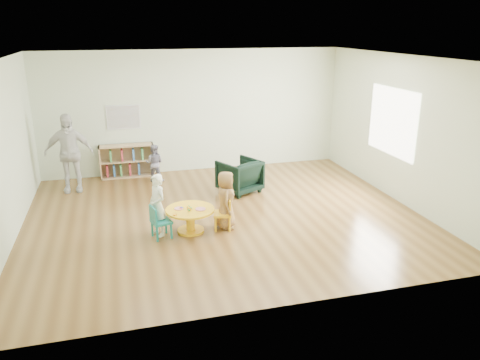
{
  "coord_description": "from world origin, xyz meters",
  "views": [
    {
      "loc": [
        -1.76,
        -7.69,
        3.32
      ],
      "look_at": [
        0.22,
        -0.3,
        0.77
      ],
      "focal_mm": 35.0,
      "sensor_mm": 36.0,
      "label": 1
    }
  ],
  "objects_px": {
    "activity_table": "(190,216)",
    "armchair": "(240,176)",
    "child_right": "(226,200)",
    "adult_caretaker": "(69,153)",
    "kid_chair_right": "(225,213)",
    "bookshelf": "(126,161)",
    "kid_chair_left": "(159,221)",
    "toddler": "(154,163)",
    "child_left": "(157,205)"
  },
  "relations": [
    {
      "from": "armchair",
      "to": "toddler",
      "type": "height_order",
      "value": "toddler"
    },
    {
      "from": "toddler",
      "to": "adult_caretaker",
      "type": "relative_size",
      "value": 0.51
    },
    {
      "from": "activity_table",
      "to": "bookshelf",
      "type": "xyz_separation_m",
      "value": [
        -0.91,
        3.37,
        0.08
      ]
    },
    {
      "from": "toddler",
      "to": "adult_caretaker",
      "type": "xyz_separation_m",
      "value": [
        -1.73,
        -0.2,
        0.4
      ]
    },
    {
      "from": "kid_chair_left",
      "to": "kid_chair_right",
      "type": "xyz_separation_m",
      "value": [
        1.12,
        0.07,
        -0.0
      ]
    },
    {
      "from": "bookshelf",
      "to": "adult_caretaker",
      "type": "distance_m",
      "value": 1.42
    },
    {
      "from": "kid_chair_left",
      "to": "bookshelf",
      "type": "distance_m",
      "value": 3.51
    },
    {
      "from": "bookshelf",
      "to": "armchair",
      "type": "height_order",
      "value": "bookshelf"
    },
    {
      "from": "armchair",
      "to": "kid_chair_right",
      "type": "bearing_deg",
      "value": 41.3
    },
    {
      "from": "activity_table",
      "to": "kid_chair_right",
      "type": "xyz_separation_m",
      "value": [
        0.59,
        -0.05,
        0.01
      ]
    },
    {
      "from": "adult_caretaker",
      "to": "kid_chair_right",
      "type": "bearing_deg",
      "value": -43.99
    },
    {
      "from": "child_right",
      "to": "toddler",
      "type": "height_order",
      "value": "child_right"
    },
    {
      "from": "child_left",
      "to": "adult_caretaker",
      "type": "height_order",
      "value": "adult_caretaker"
    },
    {
      "from": "armchair",
      "to": "kid_chair_left",
      "type": "bearing_deg",
      "value": 18.33
    },
    {
      "from": "activity_table",
      "to": "kid_chair_left",
      "type": "relative_size",
      "value": 1.46
    },
    {
      "from": "bookshelf",
      "to": "child_left",
      "type": "height_order",
      "value": "child_left"
    },
    {
      "from": "kid_chair_right",
      "to": "armchair",
      "type": "relative_size",
      "value": 0.73
    },
    {
      "from": "kid_chair_right",
      "to": "armchair",
      "type": "height_order",
      "value": "armchair"
    },
    {
      "from": "toddler",
      "to": "armchair",
      "type": "bearing_deg",
      "value": 165.63
    },
    {
      "from": "kid_chair_left",
      "to": "child_left",
      "type": "height_order",
      "value": "child_left"
    },
    {
      "from": "armchair",
      "to": "child_right",
      "type": "bearing_deg",
      "value": 41.49
    },
    {
      "from": "kid_chair_right",
      "to": "activity_table",
      "type": "bearing_deg",
      "value": 99.49
    },
    {
      "from": "kid_chair_right",
      "to": "toddler",
      "type": "distance_m",
      "value": 3.04
    },
    {
      "from": "child_left",
      "to": "child_right",
      "type": "height_order",
      "value": "child_left"
    },
    {
      "from": "activity_table",
      "to": "child_left",
      "type": "height_order",
      "value": "child_left"
    },
    {
      "from": "kid_chair_right",
      "to": "child_left",
      "type": "height_order",
      "value": "child_left"
    },
    {
      "from": "kid_chair_left",
      "to": "kid_chair_right",
      "type": "height_order",
      "value": "kid_chair_left"
    },
    {
      "from": "activity_table",
      "to": "armchair",
      "type": "bearing_deg",
      "value": 52.33
    },
    {
      "from": "armchair",
      "to": "toddler",
      "type": "bearing_deg",
      "value": -61.53
    },
    {
      "from": "armchair",
      "to": "adult_caretaker",
      "type": "relative_size",
      "value": 0.46
    },
    {
      "from": "activity_table",
      "to": "adult_caretaker",
      "type": "relative_size",
      "value": 0.5
    },
    {
      "from": "kid_chair_left",
      "to": "child_left",
      "type": "bearing_deg",
      "value": 164.07
    },
    {
      "from": "child_right",
      "to": "adult_caretaker",
      "type": "relative_size",
      "value": 0.62
    },
    {
      "from": "activity_table",
      "to": "armchair",
      "type": "relative_size",
      "value": 1.08
    },
    {
      "from": "armchair",
      "to": "adult_caretaker",
      "type": "bearing_deg",
      "value": -42.19
    },
    {
      "from": "child_right",
      "to": "kid_chair_left",
      "type": "bearing_deg",
      "value": 107.7
    },
    {
      "from": "activity_table",
      "to": "child_right",
      "type": "bearing_deg",
      "value": 0.19
    },
    {
      "from": "kid_chair_right",
      "to": "kid_chair_left",
      "type": "bearing_deg",
      "value": 108.13
    },
    {
      "from": "child_left",
      "to": "adult_caretaker",
      "type": "xyz_separation_m",
      "value": [
        -1.53,
        2.64,
        0.3
      ]
    },
    {
      "from": "kid_chair_right",
      "to": "bookshelf",
      "type": "height_order",
      "value": "bookshelf"
    },
    {
      "from": "toddler",
      "to": "child_left",
      "type": "bearing_deg",
      "value": 106.82
    },
    {
      "from": "kid_chair_left",
      "to": "bookshelf",
      "type": "xyz_separation_m",
      "value": [
        -0.38,
        3.49,
        0.07
      ]
    },
    {
      "from": "armchair",
      "to": "toddler",
      "type": "xyz_separation_m",
      "value": [
        -1.63,
        1.16,
        0.07
      ]
    },
    {
      "from": "child_right",
      "to": "armchair",
      "type": "bearing_deg",
      "value": -10.68
    },
    {
      "from": "child_right",
      "to": "child_left",
      "type": "bearing_deg",
      "value": 101.28
    },
    {
      "from": "armchair",
      "to": "adult_caretaker",
      "type": "distance_m",
      "value": 3.53
    },
    {
      "from": "activity_table",
      "to": "child_right",
      "type": "relative_size",
      "value": 0.81
    },
    {
      "from": "activity_table",
      "to": "adult_caretaker",
      "type": "distance_m",
      "value": 3.4
    },
    {
      "from": "kid_chair_left",
      "to": "child_right",
      "type": "height_order",
      "value": "child_right"
    },
    {
      "from": "kid_chair_left",
      "to": "toddler",
      "type": "relative_size",
      "value": 0.67
    }
  ]
}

